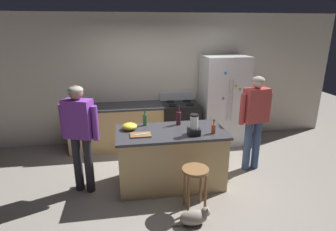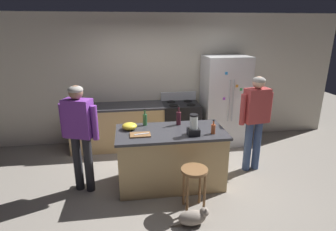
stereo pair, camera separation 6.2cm
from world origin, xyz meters
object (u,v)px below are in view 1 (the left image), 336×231
object	(u,v)px
stove_range	(180,123)
bar_stool	(195,178)
person_by_sink_right	(255,115)
mixing_bowl	(130,126)
chef_knife	(142,134)
kitchen_island	(171,157)
bottle_cooking_sauce	(214,128)
bottle_wine	(179,118)
refrigerator	(223,101)
cat	(195,217)
bottle_olive_oil	(145,119)
cutting_board	(141,135)
blender_appliance	(194,126)
person_by_island_left	(80,130)

from	to	relation	value
stove_range	bar_stool	distance (m)	2.25
person_by_sink_right	mixing_bowl	size ratio (longest dim) A/B	7.17
bar_stool	chef_knife	distance (m)	0.99
kitchen_island	bottle_cooking_sauce	distance (m)	0.83
bar_stool	bottle_wine	distance (m)	1.11
refrigerator	bottle_wine	xyz separation A→B (m)	(-1.21, -1.24, 0.09)
refrigerator	cat	distance (m)	2.93
bar_stool	bottle_olive_oil	distance (m)	1.28
bottle_wine	person_by_sink_right	bearing A→B (deg)	-0.45
bottle_cooking_sauce	bar_stool	bearing A→B (deg)	-128.17
kitchen_island	cutting_board	size ratio (longest dim) A/B	5.57
bottle_cooking_sauce	blender_appliance	bearing A→B (deg)	-178.48
refrigerator	person_by_sink_right	size ratio (longest dim) A/B	1.12
bottle_cooking_sauce	stove_range	bearing A→B (deg)	95.10
bottle_cooking_sauce	chef_knife	bearing A→B (deg)	175.44
mixing_bowl	kitchen_island	bearing A→B (deg)	-13.90
bottle_olive_oil	chef_knife	size ratio (longest dim) A/B	1.25
cat	chef_knife	xyz separation A→B (m)	(-0.59, 0.90, 0.82)
cutting_board	cat	bearing A→B (deg)	-55.91
blender_appliance	bottle_olive_oil	distance (m)	0.86
bottle_cooking_sauce	bottle_olive_oil	bearing A→B (deg)	152.07
person_by_sink_right	chef_knife	xyz separation A→B (m)	(-1.93, -0.37, -0.08)
chef_knife	blender_appliance	bearing A→B (deg)	-18.14
chef_knife	bottle_wine	bearing A→B (deg)	20.41
refrigerator	blender_appliance	bearing A→B (deg)	-122.10
mixing_bowl	person_by_island_left	bearing A→B (deg)	-168.71
bar_stool	blender_appliance	bearing A→B (deg)	79.32
stove_range	person_by_island_left	world-z (taller)	person_by_island_left
refrigerator	bottle_cooking_sauce	size ratio (longest dim) A/B	8.65
stove_range	blender_appliance	size ratio (longest dim) A/B	3.43
kitchen_island	person_by_sink_right	bearing A→B (deg)	9.61
cutting_board	person_by_island_left	bearing A→B (deg)	171.42
bottle_wine	cutting_board	xyz separation A→B (m)	(-0.64, -0.38, -0.11)
bar_stool	chef_knife	bearing A→B (deg)	138.34
bottle_cooking_sauce	chef_knife	xyz separation A→B (m)	(-1.06, 0.08, -0.06)
refrigerator	bottle_olive_oil	xyz separation A→B (m)	(-1.75, -1.19, 0.07)
refrigerator	mixing_bowl	distance (m)	2.41
refrigerator	chef_knife	bearing A→B (deg)	-138.46
chef_knife	bar_stool	bearing A→B (deg)	-52.83
person_by_island_left	mixing_bowl	bearing A→B (deg)	11.29
bar_stool	mixing_bowl	distance (m)	1.29
bottle_olive_oil	mixing_bowl	distance (m)	0.30
cat	chef_knife	distance (m)	1.35
bottle_cooking_sauce	chef_knife	world-z (taller)	bottle_cooking_sauce
bottle_wine	bottle_cooking_sauce	bearing A→B (deg)	-46.76
blender_appliance	chef_knife	xyz separation A→B (m)	(-0.75, 0.09, -0.11)
stove_range	blender_appliance	distance (m)	1.84
refrigerator	kitchen_island	bearing A→B (deg)	-132.53
blender_appliance	bar_stool	bearing A→B (deg)	-100.68
cat	bottle_cooking_sauce	distance (m)	1.29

